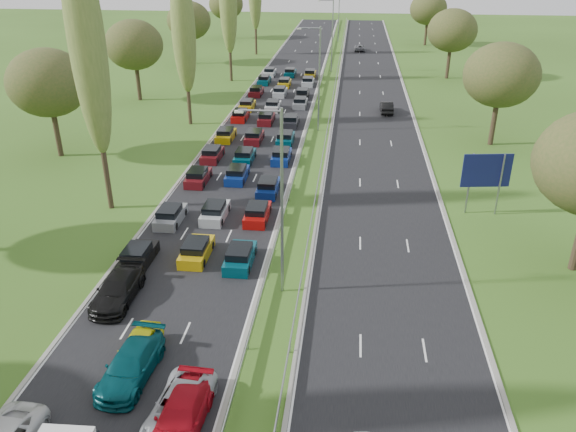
# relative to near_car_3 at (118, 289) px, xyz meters

# --- Properties ---
(ground) EXTENTS (260.00, 260.00, 0.00)m
(ground) POSITION_rel_near_car_3_xyz_m (10.05, 39.19, -0.81)
(ground) COLOR #35551A
(ground) RESTS_ON ground
(near_carriageway) EXTENTS (10.50, 215.00, 0.04)m
(near_carriageway) POSITION_rel_near_car_3_xyz_m (3.30, 41.69, -0.81)
(near_carriageway) COLOR black
(near_carriageway) RESTS_ON ground
(far_carriageway) EXTENTS (10.50, 215.00, 0.04)m
(far_carriageway) POSITION_rel_near_car_3_xyz_m (16.80, 41.69, -0.81)
(far_carriageway) COLOR black
(far_carriageway) RESTS_ON ground
(central_reservation) EXTENTS (2.36, 215.00, 0.32)m
(central_reservation) POSITION_rel_near_car_3_xyz_m (10.05, 41.69, -0.26)
(central_reservation) COLOR gray
(central_reservation) RESTS_ON ground
(lamp_columns) EXTENTS (0.18, 140.18, 12.00)m
(lamp_columns) POSITION_rel_near_car_3_xyz_m (10.05, 37.19, 5.19)
(lamp_columns) COLOR gray
(lamp_columns) RESTS_ON ground
(poplar_row) EXTENTS (2.80, 127.80, 22.44)m
(poplar_row) POSITION_rel_near_car_3_xyz_m (-5.95, 27.35, 11.58)
(poplar_row) COLOR #2D2116
(poplar_row) RESTS_ON ground
(woodland_left) EXTENTS (8.00, 166.00, 11.10)m
(woodland_left) POSITION_rel_near_car_3_xyz_m (-16.45, 21.81, 6.87)
(woodland_left) COLOR #2D2116
(woodland_left) RESTS_ON ground
(woodland_right) EXTENTS (8.00, 153.00, 11.10)m
(woodland_right) POSITION_rel_near_car_3_xyz_m (29.55, 25.85, 6.87)
(woodland_right) COLOR #2D2116
(woodland_right) RESTS_ON ground
(traffic_queue_fill) EXTENTS (9.10, 67.44, 0.80)m
(traffic_queue_fill) POSITION_rel_near_car_3_xyz_m (3.31, 36.24, -0.37)
(traffic_queue_fill) COLOR black
(traffic_queue_fill) RESTS_ON ground
(near_car_3) EXTENTS (2.30, 5.47, 1.58)m
(near_car_3) POSITION_rel_near_car_3_xyz_m (0.00, 0.00, 0.00)
(near_car_3) COLOR black
(near_car_3) RESTS_ON near_carriageway
(near_car_7) EXTENTS (2.48, 5.47, 1.55)m
(near_car_7) POSITION_rel_near_car_3_xyz_m (3.37, -6.68, -0.01)
(near_car_7) COLOR #044047
(near_car_7) RESTS_ON near_carriageway
(near_car_8) EXTENTS (1.79, 4.36, 1.48)m
(near_car_8) POSITION_rel_near_car_3_xyz_m (3.26, -5.43, -0.05)
(near_car_8) COLOR #C3C50D
(near_car_8) RESTS_ON near_carriageway
(near_car_10) EXTENTS (2.76, 5.30, 1.42)m
(near_car_10) POSITION_rel_near_car_3_xyz_m (6.63, -9.15, -0.08)
(near_car_10) COLOR #A9ACB3
(near_car_10) RESTS_ON near_carriageway
(near_car_11) EXTENTS (2.31, 5.23, 1.49)m
(near_car_11) POSITION_rel_near_car_3_xyz_m (6.87, -9.72, -0.04)
(near_car_11) COLOR #A40A16
(near_car_11) RESTS_ON near_carriageway
(far_car_1) EXTENTS (1.68, 4.56, 1.49)m
(far_car_1) POSITION_rel_near_car_3_xyz_m (18.55, 46.23, -0.04)
(far_car_1) COLOR black
(far_car_1) RESTS_ON far_carriageway
(far_car_2) EXTENTS (2.20, 4.71, 1.31)m
(far_car_2) POSITION_rel_near_car_3_xyz_m (15.09, 94.84, -0.14)
(far_car_2) COLOR slate
(far_car_2) RESTS_ON far_carriageway
(direction_sign) EXTENTS (3.97, 0.69, 5.20)m
(direction_sign) POSITION_rel_near_car_3_xyz_m (24.95, 15.58, 2.76)
(direction_sign) COLOR gray
(direction_sign) RESTS_ON ground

